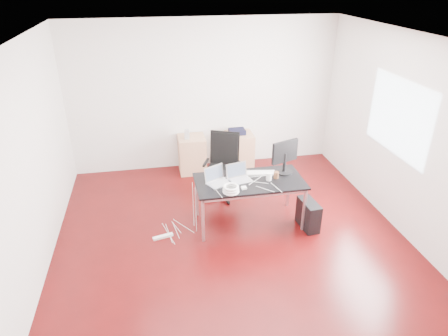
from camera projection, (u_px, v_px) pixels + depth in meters
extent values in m
plane|color=#3B0607|center=(231.00, 236.00, 5.87)|extent=(5.00, 5.00, 0.00)
plane|color=silver|center=(233.00, 38.00, 4.62)|extent=(5.00, 5.00, 0.00)
plane|color=silver|center=(204.00, 96.00, 7.44)|extent=(5.00, 0.00, 5.00)
plane|color=silver|center=(299.00, 278.00, 3.04)|extent=(5.00, 0.00, 5.00)
plane|color=silver|center=(30.00, 165.00, 4.82)|extent=(0.00, 5.00, 5.00)
plane|color=silver|center=(404.00, 136.00, 5.66)|extent=(0.00, 5.00, 5.00)
plane|color=white|center=(398.00, 118.00, 5.75)|extent=(0.00, 1.50, 1.50)
cube|color=black|center=(249.00, 181.00, 5.88)|extent=(1.60, 0.80, 0.03)
cube|color=silver|center=(203.00, 221.00, 5.61)|extent=(0.04, 0.04, 0.70)
cube|color=silver|center=(197.00, 196.00, 6.22)|extent=(0.04, 0.04, 0.70)
cube|color=silver|center=(304.00, 210.00, 5.86)|extent=(0.04, 0.04, 0.70)
cube|color=silver|center=(288.00, 187.00, 6.48)|extent=(0.04, 0.04, 0.70)
cylinder|color=black|center=(222.00, 184.00, 6.79)|extent=(0.06, 0.06, 0.47)
cube|color=black|center=(222.00, 170.00, 6.67)|extent=(0.62, 0.61, 0.06)
cube|color=black|center=(224.00, 149.00, 6.73)|extent=(0.46, 0.27, 0.55)
cube|color=#AD7956|center=(192.00, 154.00, 7.62)|extent=(0.50, 0.50, 0.70)
cube|color=#AD7956|center=(239.00, 151.00, 7.78)|extent=(0.50, 0.50, 0.70)
cube|color=black|center=(308.00, 214.00, 5.98)|extent=(0.24, 0.47, 0.44)
cylinder|color=black|center=(199.00, 163.00, 7.75)|extent=(0.30, 0.30, 0.28)
cube|color=white|center=(163.00, 237.00, 5.83)|extent=(0.31, 0.13, 0.04)
cube|color=silver|center=(219.00, 183.00, 5.77)|extent=(0.40, 0.36, 0.01)
cube|color=silver|center=(214.00, 173.00, 5.80)|extent=(0.31, 0.19, 0.22)
cube|color=#475166|center=(214.00, 174.00, 5.80)|extent=(0.27, 0.17, 0.18)
cube|color=silver|center=(240.00, 181.00, 5.85)|extent=(0.38, 0.30, 0.01)
cube|color=silver|center=(237.00, 170.00, 5.89)|extent=(0.33, 0.12, 0.22)
cube|color=#475166|center=(237.00, 170.00, 5.89)|extent=(0.29, 0.11, 0.18)
cylinder|color=black|center=(284.00, 172.00, 6.11)|extent=(0.26, 0.26, 0.02)
cylinder|color=black|center=(284.00, 162.00, 6.04)|extent=(0.05, 0.05, 0.30)
cube|color=black|center=(285.00, 152.00, 5.97)|extent=(0.44, 0.20, 0.34)
cube|color=#475166|center=(284.00, 151.00, 6.00)|extent=(0.37, 0.14, 0.29)
cube|color=white|center=(261.00, 173.00, 6.07)|extent=(0.46, 0.20, 0.02)
cylinder|color=white|center=(269.00, 177.00, 5.85)|extent=(0.08, 0.08, 0.12)
cylinder|color=brown|center=(276.00, 175.00, 5.92)|extent=(0.09, 0.09, 0.10)
torus|color=white|center=(231.00, 191.00, 5.55)|extent=(0.24, 0.24, 0.04)
torus|color=white|center=(231.00, 189.00, 5.53)|extent=(0.23, 0.23, 0.04)
torus|color=white|center=(231.00, 187.00, 5.51)|extent=(0.22, 0.22, 0.04)
cube|color=white|center=(244.00, 188.00, 5.64)|extent=(0.07, 0.07, 0.03)
cube|color=#9E9E9E|center=(187.00, 134.00, 7.35)|extent=(0.10, 0.09, 0.18)
cube|color=black|center=(237.00, 131.00, 7.60)|extent=(0.30, 0.25, 0.09)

